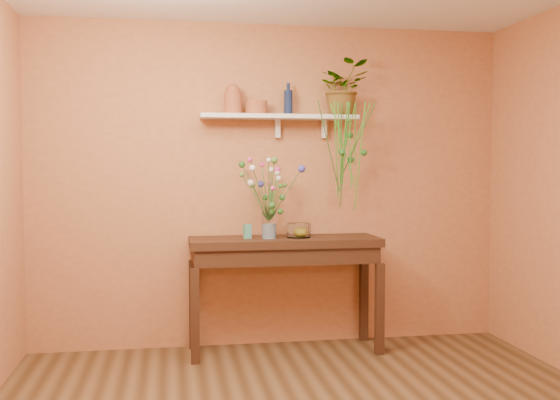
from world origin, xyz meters
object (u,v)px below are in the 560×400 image
(sideboard, at_px, (285,254))
(bouquet, at_px, (269,183))
(glass_vase, at_px, (269,225))
(blue_bottle, at_px, (288,102))
(terracotta_jug, at_px, (233,100))
(glass_bowl, at_px, (299,231))
(spider_plant, at_px, (343,88))

(sideboard, distance_m, bouquet, 0.60)
(glass_vase, bearing_deg, sideboard, 11.15)
(blue_bottle, distance_m, glass_vase, 1.04)
(sideboard, distance_m, blue_bottle, 1.26)
(terracotta_jug, relative_size, glass_bowl, 1.23)
(terracotta_jug, distance_m, glass_vase, 1.06)
(sideboard, bearing_deg, bouquet, -164.99)
(glass_vase, bearing_deg, terracotta_jug, 153.49)
(terracotta_jug, distance_m, blue_bottle, 0.47)
(sideboard, height_order, glass_vase, glass_vase)
(bouquet, height_order, glass_bowl, bouquet)
(sideboard, height_order, spider_plant, spider_plant)
(sideboard, xyz_separation_m, bouquet, (-0.14, -0.04, 0.58))
(bouquet, bearing_deg, glass_vase, 65.66)
(spider_plant, bearing_deg, glass_bowl, -162.99)
(glass_vase, xyz_separation_m, glass_bowl, (0.25, 0.02, -0.05))
(blue_bottle, xyz_separation_m, bouquet, (-0.20, -0.20, -0.66))
(blue_bottle, bearing_deg, bouquet, -134.13)
(glass_vase, relative_size, bouquet, 0.48)
(sideboard, height_order, glass_bowl, glass_bowl)
(bouquet, bearing_deg, spider_plant, 13.37)
(terracotta_jug, height_order, glass_bowl, terracotta_jug)
(terracotta_jug, bearing_deg, blue_bottle, 6.54)
(glass_vase, bearing_deg, blue_bottle, 45.02)
(sideboard, bearing_deg, glass_vase, -168.85)
(blue_bottle, bearing_deg, sideboard, -109.41)
(terracotta_jug, bearing_deg, sideboard, -15.25)
(sideboard, height_order, bouquet, bouquet)
(terracotta_jug, bearing_deg, glass_bowl, -12.51)
(terracotta_jug, distance_m, spider_plant, 0.93)
(sideboard, bearing_deg, blue_bottle, 70.59)
(bouquet, bearing_deg, glass_bowl, 7.35)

